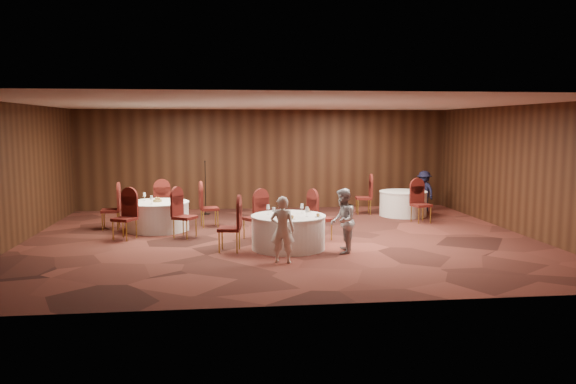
{
  "coord_description": "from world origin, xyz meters",
  "views": [
    {
      "loc": [
        -1.35,
        -13.12,
        2.7
      ],
      "look_at": [
        0.2,
        0.2,
        1.1
      ],
      "focal_mm": 35.0,
      "sensor_mm": 36.0,
      "label": 1
    }
  ],
  "objects": [
    {
      "name": "ground",
      "position": [
        0.0,
        0.0,
        0.0
      ],
      "size": [
        12.0,
        12.0,
        0.0
      ],
      "primitive_type": "plane",
      "color": "black",
      "rests_on": "ground"
    },
    {
      "name": "chairs_right",
      "position": [
        3.51,
        2.63,
        0.5
      ],
      "size": [
        1.81,
        2.28,
        1.0
      ],
      "color": "#390F0B",
      "rests_on": "ground"
    },
    {
      "name": "table_left",
      "position": [
        -3.04,
        1.46,
        0.38
      ],
      "size": [
        1.61,
        1.61,
        0.74
      ],
      "color": "white",
      "rests_on": "ground"
    },
    {
      "name": "chairs_left",
      "position": [
        -3.01,
        1.43,
        0.5
      ],
      "size": [
        3.14,
        3.01,
        1.0
      ],
      "color": "#390F0B",
      "rests_on": "ground"
    },
    {
      "name": "tabletop_left",
      "position": [
        -3.04,
        1.46,
        0.82
      ],
      "size": [
        0.89,
        0.74,
        0.22
      ],
      "color": "silver",
      "rests_on": "table_left"
    },
    {
      "name": "chairs_main",
      "position": [
        -0.3,
        -0.44,
        0.5
      ],
      "size": [
        2.8,
        1.95,
        1.0
      ],
      "color": "#390F0B",
      "rests_on": "ground"
    },
    {
      "name": "table_main",
      "position": [
        0.06,
        -1.09,
        0.38
      ],
      "size": [
        1.64,
        1.64,
        0.74
      ],
      "color": "white",
      "rests_on": "ground"
    },
    {
      "name": "tabletop_right",
      "position": [
        4.19,
        2.73,
        0.9
      ],
      "size": [
        0.08,
        0.08,
        0.22
      ],
      "color": "silver",
      "rests_on": "table_right"
    },
    {
      "name": "woman_a",
      "position": [
        -0.21,
        -2.34,
        0.66
      ],
      "size": [
        0.55,
        0.43,
        1.33
      ],
      "primitive_type": "imported",
      "rotation": [
        0.0,
        0.0,
        2.89
      ],
      "color": "silver",
      "rests_on": "ground"
    },
    {
      "name": "mic_stand",
      "position": [
        -1.89,
        3.95,
        0.48
      ],
      "size": [
        0.24,
        0.24,
        1.64
      ],
      "color": "black",
      "rests_on": "ground"
    },
    {
      "name": "man_c",
      "position": [
        4.96,
        3.86,
        0.63
      ],
      "size": [
        0.71,
        0.93,
        1.27
      ],
      "primitive_type": "imported",
      "rotation": [
        0.0,
        0.0,
        5.04
      ],
      "color": "black",
      "rests_on": "ground"
    },
    {
      "name": "woman_b",
      "position": [
        1.15,
        -1.64,
        0.69
      ],
      "size": [
        0.68,
        0.79,
        1.38
      ],
      "primitive_type": "imported",
      "rotation": [
        0.0,
        0.0,
        4.44
      ],
      "color": "#AAAAAF",
      "rests_on": "ground"
    },
    {
      "name": "room_shell",
      "position": [
        0.0,
        0.0,
        1.96
      ],
      "size": [
        12.0,
        12.0,
        12.0
      ],
      "color": "silver",
      "rests_on": "ground"
    },
    {
      "name": "tabletop_main",
      "position": [
        0.23,
        -1.15,
        0.84
      ],
      "size": [
        1.15,
        1.04,
        0.22
      ],
      "color": "silver",
      "rests_on": "table_main"
    },
    {
      "name": "table_right",
      "position": [
        4.0,
        3.0,
        0.38
      ],
      "size": [
        1.42,
        1.42,
        0.74
      ],
      "color": "white",
      "rests_on": "ground"
    }
  ]
}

